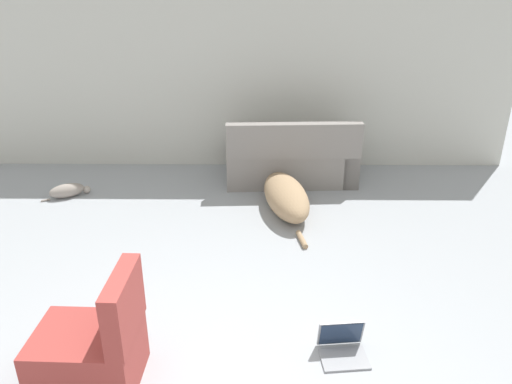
{
  "coord_description": "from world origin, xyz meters",
  "views": [
    {
      "loc": [
        0.34,
        -2.18,
        2.55
      ],
      "look_at": [
        0.29,
        2.35,
        0.53
      ],
      "focal_mm": 35.0,
      "sensor_mm": 36.0,
      "label": 1
    }
  ],
  "objects_px": {
    "dog": "(285,195)",
    "cat": "(68,191)",
    "side_chair": "(94,349)",
    "laptop_open": "(342,344)",
    "couch": "(291,160)"
  },
  "relations": [
    {
      "from": "cat",
      "to": "side_chair",
      "type": "bearing_deg",
      "value": -97.13
    },
    {
      "from": "couch",
      "to": "cat",
      "type": "bearing_deg",
      "value": 8.4
    },
    {
      "from": "couch",
      "to": "side_chair",
      "type": "bearing_deg",
      "value": 64.35
    },
    {
      "from": "couch",
      "to": "dog",
      "type": "height_order",
      "value": "couch"
    },
    {
      "from": "dog",
      "to": "cat",
      "type": "relative_size",
      "value": 3.11
    },
    {
      "from": "dog",
      "to": "side_chair",
      "type": "distance_m",
      "value": 3.01
    },
    {
      "from": "cat",
      "to": "laptop_open",
      "type": "distance_m",
      "value": 4.0
    },
    {
      "from": "cat",
      "to": "side_chair",
      "type": "height_order",
      "value": "side_chair"
    },
    {
      "from": "couch",
      "to": "side_chair",
      "type": "relative_size",
      "value": 2.01
    },
    {
      "from": "cat",
      "to": "laptop_open",
      "type": "xyz_separation_m",
      "value": [
        2.95,
        -2.7,
        -0.0
      ]
    },
    {
      "from": "couch",
      "to": "laptop_open",
      "type": "distance_m",
      "value": 3.26
    },
    {
      "from": "couch",
      "to": "dog",
      "type": "relative_size",
      "value": 1.01
    },
    {
      "from": "couch",
      "to": "dog",
      "type": "bearing_deg",
      "value": 80.15
    },
    {
      "from": "dog",
      "to": "laptop_open",
      "type": "distance_m",
      "value": 2.41
    },
    {
      "from": "couch",
      "to": "cat",
      "type": "relative_size",
      "value": 3.15
    }
  ]
}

